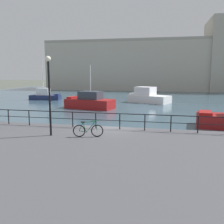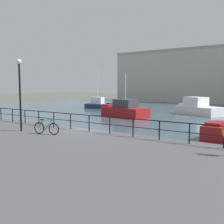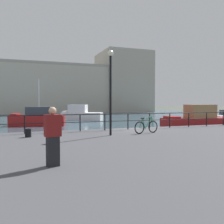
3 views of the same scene
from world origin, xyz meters
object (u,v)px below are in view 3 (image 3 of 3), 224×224
parked_bicycle (146,127)px  quay_lamp_post (111,81)px  standing_person (53,136)px  harbor_building (74,88)px  moored_white_yacht (38,118)px  mooring_bollard (28,133)px  moored_cabin_cruiser (201,120)px  moored_harbor_tender (81,114)px

parked_bicycle → quay_lamp_post: bearing=169.8°
quay_lamp_post → standing_person: (-3.69, -5.51, -2.11)m
harbor_building → moored_white_yacht: harbor_building is taller
mooring_bollard → moored_cabin_cruiser: bearing=24.3°
moored_harbor_tender → standing_person: (-7.73, -31.22, 0.91)m
moored_harbor_tender → moored_white_yacht: size_ratio=1.04×
standing_person → quay_lamp_post: bearing=135.4°
harbor_building → moored_cabin_cruiser: 47.38m
moored_cabin_cruiser → moored_white_yacht: bearing=-22.4°
moored_cabin_cruiser → mooring_bollard: moored_cabin_cruiser is taller
parked_bicycle → mooring_bollard: size_ratio=3.94×
moored_harbor_tender → standing_person: 32.17m
moored_cabin_cruiser → parked_bicycle: moored_cabin_cruiser is taller
harbor_building → standing_person: size_ratio=32.71×
moored_white_yacht → standing_person: moored_white_yacht is taller
moored_cabin_cruiser → moored_harbor_tender: size_ratio=1.31×
harbor_building → quay_lamp_post: bearing=-99.0°
standing_person → moored_cabin_cruiser: bearing=119.0°
moored_harbor_tender → parked_bicycle: moored_harbor_tender is taller
moored_white_yacht → parked_bicycle: (5.25, -17.58, 0.49)m
standing_person → parked_bicycle: bearing=122.6°
parked_bicycle → quay_lamp_post: quay_lamp_post is taller
moored_white_yacht → moored_harbor_tender: bearing=-118.4°
quay_lamp_post → standing_person: size_ratio=2.76×
parked_bicycle → mooring_bollard: (-6.56, 0.68, -0.17)m
moored_cabin_cruiser → mooring_bollard: size_ratio=20.58×
moored_harbor_tender → moored_white_yacht: moored_white_yacht is taller
harbor_building → mooring_bollard: harbor_building is taller
moored_harbor_tender → quay_lamp_post: bearing=107.0°
parked_bicycle → mooring_bollard: parked_bicycle is taller
mooring_bollard → moored_white_yacht: bearing=85.6°
mooring_bollard → moored_harbor_tender: bearing=71.5°
moored_white_yacht → mooring_bollard: (-1.31, -16.90, 0.32)m
moored_harbor_tender → quay_lamp_post: quay_lamp_post is taller
standing_person → moored_harbor_tender: bearing=155.4°
moored_cabin_cruiser → quay_lamp_post: bearing=38.5°
moored_white_yacht → mooring_bollard: size_ratio=15.18×
moored_white_yacht → mooring_bollard: bearing=98.4°
moored_harbor_tender → mooring_bollard: (-8.32, -24.90, 0.26)m
mooring_bollard → parked_bicycle: bearing=-5.9°
parked_bicycle → mooring_bollard: bearing=160.6°
moored_harbor_tender → parked_bicycle: (-1.76, -25.58, 0.43)m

